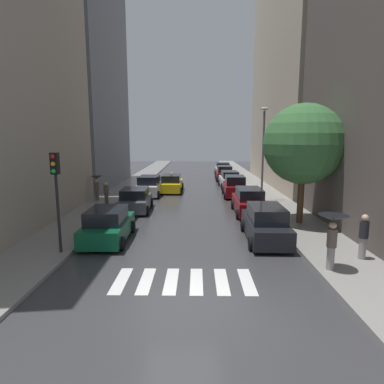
% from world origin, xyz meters
% --- Properties ---
extents(ground_plane, '(28.00, 72.00, 0.04)m').
position_xyz_m(ground_plane, '(0.00, 24.00, -0.02)').
color(ground_plane, '#363639').
extents(sidewalk_left, '(3.00, 72.00, 0.15)m').
position_xyz_m(sidewalk_left, '(-6.50, 24.00, 0.07)').
color(sidewalk_left, gray).
rests_on(sidewalk_left, ground).
extents(sidewalk_right, '(3.00, 72.00, 0.15)m').
position_xyz_m(sidewalk_right, '(6.50, 24.00, 0.07)').
color(sidewalk_right, gray).
rests_on(sidewalk_right, ground).
extents(crosswalk_stripes, '(4.95, 2.20, 0.01)m').
position_xyz_m(crosswalk_stripes, '(0.00, 1.50, 0.01)').
color(crosswalk_stripes, silver).
rests_on(crosswalk_stripes, ground).
extents(building_left_mid, '(6.00, 14.22, 22.51)m').
position_xyz_m(building_left_mid, '(-11.00, 24.62, 11.25)').
color(building_left_mid, slate).
rests_on(building_left_mid, ground).
extents(building_right_mid, '(6.00, 20.86, 23.22)m').
position_xyz_m(building_right_mid, '(11.00, 26.32, 11.61)').
color(building_right_mid, '#B2A38C').
rests_on(building_right_mid, ground).
extents(parked_car_left_nearest, '(2.19, 4.31, 1.67)m').
position_xyz_m(parked_car_left_nearest, '(-3.93, 6.05, 0.78)').
color(parked_car_left_nearest, '#0C4C2D').
rests_on(parked_car_left_nearest, ground).
extents(parked_car_left_second, '(2.27, 4.21, 1.60)m').
position_xyz_m(parked_car_left_second, '(-3.84, 12.74, 0.75)').
color(parked_car_left_second, '#474C51').
rests_on(parked_car_left_second, ground).
extents(parked_car_left_third, '(2.20, 4.22, 1.76)m').
position_xyz_m(parked_car_left_third, '(-3.71, 18.81, 0.82)').
color(parked_car_left_third, silver).
rests_on(parked_car_left_third, ground).
extents(parked_car_right_nearest, '(2.09, 4.75, 1.78)m').
position_xyz_m(parked_car_right_nearest, '(3.85, 6.25, 0.83)').
color(parked_car_right_nearest, black).
rests_on(parked_car_right_nearest, ground).
extents(parked_car_right_second, '(2.00, 4.52, 1.76)m').
position_xyz_m(parked_car_right_second, '(3.92, 11.94, 0.82)').
color(parked_car_right_second, maroon).
rests_on(parked_car_right_second, ground).
extents(parked_car_right_third, '(2.08, 4.14, 1.82)m').
position_xyz_m(parked_car_right_third, '(3.72, 18.44, 0.84)').
color(parked_car_right_third, maroon).
rests_on(parked_car_right_third, ground).
extents(parked_car_right_fourth, '(2.11, 4.38, 1.68)m').
position_xyz_m(parked_car_right_fourth, '(3.78, 23.71, 0.79)').
color(parked_car_right_fourth, silver).
rests_on(parked_car_right_fourth, ground).
extents(parked_car_right_fifth, '(2.13, 4.57, 1.74)m').
position_xyz_m(parked_car_right_fifth, '(3.73, 29.28, 0.81)').
color(parked_car_right_fifth, maroon).
rests_on(parked_car_right_fifth, ground).
extents(parked_car_right_sixth, '(2.20, 4.25, 1.70)m').
position_xyz_m(parked_car_right_sixth, '(3.94, 34.78, 0.79)').
color(parked_car_right_sixth, '#B2B7BF').
rests_on(parked_car_right_sixth, ground).
extents(taxi_midroad, '(2.10, 4.45, 1.81)m').
position_xyz_m(taxi_midroad, '(-1.93, 20.89, 0.76)').
color(taxi_midroad, yellow).
rests_on(taxi_midroad, ground).
extents(pedestrian_foreground, '(0.36, 0.36, 1.87)m').
position_xyz_m(pedestrian_foreground, '(7.23, 3.42, 1.14)').
color(pedestrian_foreground, gray).
rests_on(pedestrian_foreground, sidewalk_right).
extents(pedestrian_near_tree, '(1.09, 1.09, 2.11)m').
position_xyz_m(pedestrian_near_tree, '(5.49, 2.30, 1.72)').
color(pedestrian_near_tree, gray).
rests_on(pedestrian_near_tree, sidewalk_right).
extents(pedestrian_by_kerb, '(0.94, 0.94, 1.94)m').
position_xyz_m(pedestrian_by_kerb, '(-7.42, 15.78, 1.53)').
color(pedestrian_by_kerb, brown).
rests_on(pedestrian_by_kerb, sidewalk_left).
extents(pedestrian_far_side, '(0.36, 0.36, 1.67)m').
position_xyz_m(pedestrian_far_side, '(-6.24, 14.15, 1.02)').
color(pedestrian_far_side, brown).
rests_on(pedestrian_far_side, sidewalk_left).
extents(street_tree_right, '(4.52, 4.52, 6.81)m').
position_xyz_m(street_tree_right, '(6.45, 9.16, 4.69)').
color(street_tree_right, '#513823').
rests_on(street_tree_right, sidewalk_right).
extents(traffic_light_left_corner, '(0.30, 0.42, 4.30)m').
position_xyz_m(traffic_light_left_corner, '(-5.45, 3.99, 3.29)').
color(traffic_light_left_corner, black).
rests_on(traffic_light_left_corner, sidewalk_left).
extents(lamp_post_right, '(0.60, 0.28, 7.17)m').
position_xyz_m(lamp_post_right, '(5.55, 15.96, 4.27)').
color(lamp_post_right, '#595B60').
rests_on(lamp_post_right, sidewalk_right).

